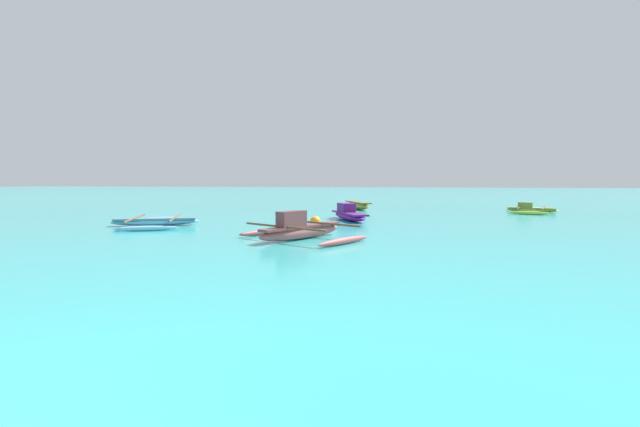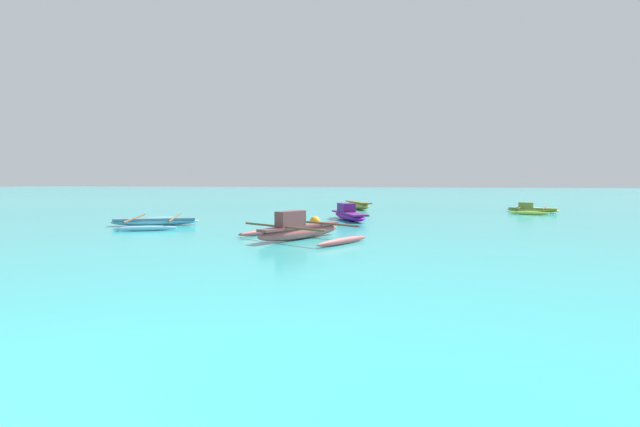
{
  "view_description": "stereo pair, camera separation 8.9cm",
  "coord_description": "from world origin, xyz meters",
  "px_view_note": "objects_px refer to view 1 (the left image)",
  "views": [
    {
      "loc": [
        2.92,
        -1.39,
        1.87
      ],
      "look_at": [
        -1.21,
        19.26,
        0.25
      ],
      "focal_mm": 24.0,
      "sensor_mm": 36.0,
      "label": 1
    },
    {
      "loc": [
        3.0,
        -1.38,
        1.87
      ],
      "look_at": [
        -1.21,
        19.26,
        0.25
      ],
      "focal_mm": 24.0,
      "sensor_mm": 36.0,
      "label": 2
    }
  ],
  "objects_px": {
    "moored_boat_2": "(156,222)",
    "moored_boat_4": "(349,214)",
    "moored_boat_1": "(531,209)",
    "mooring_buoy_0": "(315,222)",
    "moored_boat_0": "(358,205)",
    "moored_boat_3": "(300,230)"
  },
  "relations": [
    {
      "from": "moored_boat_1",
      "to": "moored_boat_2",
      "type": "relative_size",
      "value": 0.99
    },
    {
      "from": "moored_boat_3",
      "to": "moored_boat_2",
      "type": "bearing_deg",
      "value": 97.09
    },
    {
      "from": "moored_boat_0",
      "to": "moored_boat_2",
      "type": "bearing_deg",
      "value": -55.23
    },
    {
      "from": "moored_boat_0",
      "to": "moored_boat_1",
      "type": "xyz_separation_m",
      "value": [
        10.39,
        -0.91,
        -0.08
      ]
    },
    {
      "from": "moored_boat_0",
      "to": "moored_boat_3",
      "type": "height_order",
      "value": "moored_boat_3"
    },
    {
      "from": "moored_boat_4",
      "to": "mooring_buoy_0",
      "type": "distance_m",
      "value": 3.49
    },
    {
      "from": "moored_boat_4",
      "to": "mooring_buoy_0",
      "type": "relative_size",
      "value": 8.06
    },
    {
      "from": "moored_boat_0",
      "to": "mooring_buoy_0",
      "type": "bearing_deg",
      "value": -27.0
    },
    {
      "from": "moored_boat_2",
      "to": "moored_boat_4",
      "type": "relative_size",
      "value": 1.34
    },
    {
      "from": "moored_boat_1",
      "to": "mooring_buoy_0",
      "type": "xyz_separation_m",
      "value": [
        -10.86,
        -10.38,
        0.02
      ]
    },
    {
      "from": "moored_boat_1",
      "to": "moored_boat_2",
      "type": "distance_m",
      "value": 20.76
    },
    {
      "from": "moored_boat_1",
      "to": "moored_boat_4",
      "type": "relative_size",
      "value": 1.32
    },
    {
      "from": "moored_boat_2",
      "to": "moored_boat_4",
      "type": "distance_m",
      "value": 8.63
    },
    {
      "from": "moored_boat_1",
      "to": "mooring_buoy_0",
      "type": "distance_m",
      "value": 15.03
    },
    {
      "from": "moored_boat_0",
      "to": "moored_boat_3",
      "type": "xyz_separation_m",
      "value": [
        -0.2,
        -14.93,
        0.02
      ]
    },
    {
      "from": "moored_boat_2",
      "to": "mooring_buoy_0",
      "type": "distance_m",
      "value": 6.7
    },
    {
      "from": "moored_boat_2",
      "to": "moored_boat_0",
      "type": "bearing_deg",
      "value": 36.07
    },
    {
      "from": "moored_boat_2",
      "to": "moored_boat_1",
      "type": "bearing_deg",
      "value": 9.14
    },
    {
      "from": "moored_boat_3",
      "to": "mooring_buoy_0",
      "type": "xyz_separation_m",
      "value": [
        -0.27,
        3.63,
        -0.08
      ]
    },
    {
      "from": "moored_boat_0",
      "to": "moored_boat_3",
      "type": "bearing_deg",
      "value": -25.37
    },
    {
      "from": "moored_boat_2",
      "to": "mooring_buoy_0",
      "type": "bearing_deg",
      "value": -16.86
    },
    {
      "from": "moored_boat_3",
      "to": "mooring_buoy_0",
      "type": "height_order",
      "value": "moored_boat_3"
    }
  ]
}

